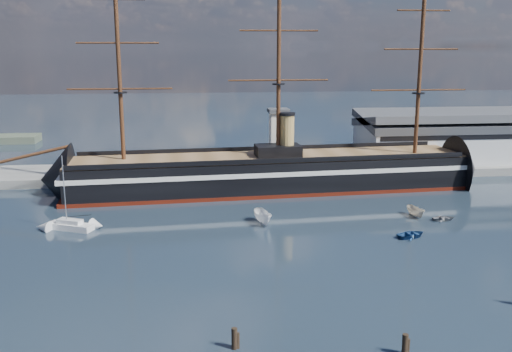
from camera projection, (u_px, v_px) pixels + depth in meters
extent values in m
plane|color=#1D2731|center=(289.00, 215.00, 110.21)|extent=(600.00, 600.00, 0.00)
cube|color=slate|center=(303.00, 173.00, 146.21)|extent=(180.00, 18.00, 2.00)
cube|color=#B7BABC|center=(475.00, 140.00, 153.94)|extent=(62.00, 20.00, 10.00)
cube|color=#3F4247|center=(477.00, 120.00, 152.70)|extent=(63.00, 21.00, 2.00)
cube|color=silver|center=(278.00, 141.00, 140.51)|extent=(4.00, 4.00, 14.00)
cube|color=#3F4247|center=(278.00, 111.00, 138.85)|extent=(5.00, 5.00, 1.00)
cube|color=black|center=(269.00, 173.00, 128.57)|extent=(88.80, 21.22, 7.00)
cube|color=silver|center=(269.00, 167.00, 128.31)|extent=(90.81, 21.57, 1.00)
cube|color=#4B1309|center=(269.00, 188.00, 129.39)|extent=(90.81, 21.53, 0.90)
cone|color=black|center=(57.00, 179.00, 123.39)|extent=(14.91, 16.49, 15.68)
cone|color=black|center=(465.00, 169.00, 133.89)|extent=(11.91, 16.31, 15.68)
cube|color=brown|center=(269.00, 157.00, 127.78)|extent=(88.72, 19.94, 0.40)
cube|color=black|center=(278.00, 151.00, 127.69)|extent=(10.34, 6.59, 2.50)
cylinder|color=tan|center=(287.00, 135.00, 127.14)|extent=(3.20, 3.20, 9.00)
cylinder|color=#381E0F|center=(28.00, 156.00, 121.59)|extent=(17.76, 1.76, 4.43)
cylinder|color=#381E0F|center=(119.00, 71.00, 119.90)|extent=(0.90, 0.90, 38.00)
cylinder|color=#381E0F|center=(279.00, 61.00, 123.29)|extent=(0.90, 0.90, 42.00)
cylinder|color=#381E0F|center=(420.00, 74.00, 127.57)|extent=(0.90, 0.90, 36.00)
cube|color=silver|center=(70.00, 226.00, 101.19)|extent=(8.65, 5.71, 1.12)
cube|color=silver|center=(70.00, 222.00, 100.99)|extent=(4.81, 3.48, 0.89)
cylinder|color=#B2B2B7|center=(64.00, 190.00, 99.64)|extent=(0.18, 0.18, 12.29)
imported|color=white|center=(263.00, 224.00, 104.46)|extent=(8.11, 4.10, 3.10)
imported|color=navy|center=(411.00, 237.00, 97.14)|extent=(2.29, 3.53, 1.53)
imported|color=beige|center=(415.00, 217.00, 108.85)|extent=(6.38, 3.27, 2.43)
imported|color=gray|center=(444.00, 220.00, 106.60)|extent=(1.23, 2.72, 1.24)
cylinder|color=black|center=(234.00, 349.00, 61.35)|extent=(0.64, 0.64, 3.12)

